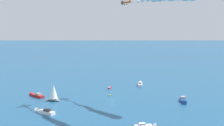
{
  "coord_description": "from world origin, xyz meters",
  "views": [
    {
      "loc": [
        -44.75,
        -147.22,
        38.28
      ],
      "look_at": [
        -0.06,
        0.14,
        20.18
      ],
      "focal_mm": 46.08,
      "sensor_mm": 36.0,
      "label": 1
    }
  ],
  "objects_px": {
    "motorboat_offshore": "(183,100)",
    "marker_buoy": "(110,95)",
    "motorboat_near_centre": "(110,88)",
    "motorboat_far_stbd": "(36,95)",
    "biplane_wingman": "(126,2)",
    "motorboat_far_port": "(44,112)",
    "motorboat_inshore": "(140,84)",
    "motorboat_ahead": "(146,126)",
    "sailboat_trailing": "(54,93)"
  },
  "relations": [
    {
      "from": "motorboat_near_centre",
      "to": "motorboat_offshore",
      "type": "distance_m",
      "value": 52.94
    },
    {
      "from": "motorboat_near_centre",
      "to": "biplane_wingman",
      "type": "distance_m",
      "value": 58.17
    },
    {
      "from": "motorboat_near_centre",
      "to": "biplane_wingman",
      "type": "xyz_separation_m",
      "value": [
        2.31,
        -24.38,
        52.77
      ]
    },
    {
      "from": "motorboat_far_port",
      "to": "biplane_wingman",
      "type": "bearing_deg",
      "value": 23.88
    },
    {
      "from": "motorboat_inshore",
      "to": "sailboat_trailing",
      "type": "height_order",
      "value": "sailboat_trailing"
    },
    {
      "from": "sailboat_trailing",
      "to": "motorboat_ahead",
      "type": "distance_m",
      "value": 61.53
    },
    {
      "from": "sailboat_trailing",
      "to": "motorboat_ahead",
      "type": "relative_size",
      "value": 1.15
    },
    {
      "from": "motorboat_far_port",
      "to": "marker_buoy",
      "type": "xyz_separation_m",
      "value": [
        38.67,
        24.86,
        -0.45
      ]
    },
    {
      "from": "motorboat_far_port",
      "to": "motorboat_ahead",
      "type": "distance_m",
      "value": 48.49
    },
    {
      "from": "motorboat_ahead",
      "to": "sailboat_trailing",
      "type": "bearing_deg",
      "value": 119.88
    },
    {
      "from": "motorboat_inshore",
      "to": "marker_buoy",
      "type": "bearing_deg",
      "value": -140.09
    },
    {
      "from": "motorboat_offshore",
      "to": "marker_buoy",
      "type": "xyz_separation_m",
      "value": [
        -33.28,
        25.05,
        -0.48
      ]
    },
    {
      "from": "marker_buoy",
      "to": "motorboat_far_port",
      "type": "bearing_deg",
      "value": -147.27
    },
    {
      "from": "motorboat_far_port",
      "to": "sailboat_trailing",
      "type": "relative_size",
      "value": 0.98
    },
    {
      "from": "motorboat_near_centre",
      "to": "sailboat_trailing",
      "type": "height_order",
      "value": "sailboat_trailing"
    },
    {
      "from": "motorboat_ahead",
      "to": "marker_buoy",
      "type": "xyz_separation_m",
      "value": [
        1.56,
        56.07,
        -0.28
      ]
    },
    {
      "from": "sailboat_trailing",
      "to": "biplane_wingman",
      "type": "distance_m",
      "value": 63.23
    },
    {
      "from": "motorboat_far_port",
      "to": "biplane_wingman",
      "type": "xyz_separation_m",
      "value": [
        47.0,
        20.81,
        52.34
      ]
    },
    {
      "from": "motorboat_far_port",
      "to": "motorboat_far_stbd",
      "type": "relative_size",
      "value": 0.93
    },
    {
      "from": "motorboat_near_centre",
      "to": "motorboat_far_port",
      "type": "xyz_separation_m",
      "value": [
        -44.68,
        -45.19,
        0.43
      ]
    },
    {
      "from": "biplane_wingman",
      "to": "motorboat_inshore",
      "type": "bearing_deg",
      "value": 53.87
    },
    {
      "from": "motorboat_near_centre",
      "to": "marker_buoy",
      "type": "relative_size",
      "value": 2.45
    },
    {
      "from": "motorboat_far_port",
      "to": "sailboat_trailing",
      "type": "xyz_separation_m",
      "value": [
        6.52,
        22.02,
        3.77
      ]
    },
    {
      "from": "motorboat_far_port",
      "to": "motorboat_offshore",
      "type": "bearing_deg",
      "value": -0.15
    },
    {
      "from": "motorboat_far_port",
      "to": "motorboat_offshore",
      "type": "xyz_separation_m",
      "value": [
        71.95,
        -0.19,
        0.03
      ]
    },
    {
      "from": "motorboat_far_port",
      "to": "biplane_wingman",
      "type": "height_order",
      "value": "biplane_wingman"
    },
    {
      "from": "motorboat_far_stbd",
      "to": "motorboat_inshore",
      "type": "relative_size",
      "value": 0.95
    },
    {
      "from": "motorboat_inshore",
      "to": "marker_buoy",
      "type": "relative_size",
      "value": 5.37
    },
    {
      "from": "motorboat_far_port",
      "to": "motorboat_ahead",
      "type": "relative_size",
      "value": 1.13
    },
    {
      "from": "motorboat_ahead",
      "to": "motorboat_far_port",
      "type": "bearing_deg",
      "value": 139.92
    },
    {
      "from": "marker_buoy",
      "to": "motorboat_near_centre",
      "type": "bearing_deg",
      "value": 73.52
    },
    {
      "from": "motorboat_near_centre",
      "to": "motorboat_offshore",
      "type": "relative_size",
      "value": 0.46
    },
    {
      "from": "motorboat_far_stbd",
      "to": "marker_buoy",
      "type": "xyz_separation_m",
      "value": [
        40.78,
        -9.72,
        -0.46
      ]
    },
    {
      "from": "motorboat_ahead",
      "to": "biplane_wingman",
      "type": "distance_m",
      "value": 74.57
    },
    {
      "from": "motorboat_far_stbd",
      "to": "biplane_wingman",
      "type": "xyz_separation_m",
      "value": [
        49.11,
        -13.77,
        52.32
      ]
    },
    {
      "from": "motorboat_ahead",
      "to": "marker_buoy",
      "type": "height_order",
      "value": "motorboat_ahead"
    },
    {
      "from": "motorboat_inshore",
      "to": "marker_buoy",
      "type": "distance_m",
      "value": 37.78
    },
    {
      "from": "motorboat_offshore",
      "to": "biplane_wingman",
      "type": "height_order",
      "value": "biplane_wingman"
    },
    {
      "from": "marker_buoy",
      "to": "biplane_wingman",
      "type": "bearing_deg",
      "value": -25.93
    },
    {
      "from": "motorboat_far_stbd",
      "to": "motorboat_ahead",
      "type": "xyz_separation_m",
      "value": [
        39.21,
        -65.79,
        -0.18
      ]
    },
    {
      "from": "motorboat_far_port",
      "to": "motorboat_far_stbd",
      "type": "distance_m",
      "value": 34.64
    },
    {
      "from": "motorboat_inshore",
      "to": "motorboat_near_centre",
      "type": "bearing_deg",
      "value": -170.34
    },
    {
      "from": "motorboat_near_centre",
      "to": "motorboat_far_stbd",
      "type": "bearing_deg",
      "value": -167.22
    },
    {
      "from": "sailboat_trailing",
      "to": "biplane_wingman",
      "type": "bearing_deg",
      "value": -1.72
    },
    {
      "from": "motorboat_offshore",
      "to": "biplane_wingman",
      "type": "relative_size",
      "value": 1.54
    },
    {
      "from": "motorboat_offshore",
      "to": "motorboat_inshore",
      "type": "bearing_deg",
      "value": 94.99
    },
    {
      "from": "motorboat_inshore",
      "to": "motorboat_ahead",
      "type": "bearing_deg",
      "value": -110.82
    },
    {
      "from": "motorboat_inshore",
      "to": "biplane_wingman",
      "type": "distance_m",
      "value": 62.95
    },
    {
      "from": "motorboat_inshore",
      "to": "motorboat_offshore",
      "type": "distance_m",
      "value": 49.47
    },
    {
      "from": "motorboat_far_stbd",
      "to": "sailboat_trailing",
      "type": "xyz_separation_m",
      "value": [
        8.63,
        -12.55,
        3.76
      ]
    }
  ]
}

